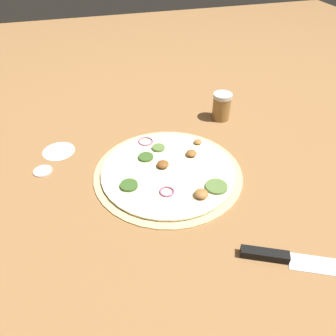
% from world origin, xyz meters
% --- Properties ---
extents(ground_plane, '(3.00, 3.00, 0.00)m').
position_xyz_m(ground_plane, '(0.00, 0.00, 0.00)').
color(ground_plane, olive).
extents(pizza, '(0.37, 0.37, 0.03)m').
position_xyz_m(pizza, '(-0.00, -0.00, 0.01)').
color(pizza, '#D6B77A').
rests_on(pizza, ground_plane).
extents(knife, '(0.14, 0.24, 0.02)m').
position_xyz_m(knife, '(-0.31, -0.14, 0.01)').
color(knife, silver).
rests_on(knife, ground_plane).
extents(spice_jar, '(0.06, 0.06, 0.08)m').
position_xyz_m(spice_jar, '(0.21, -0.23, 0.04)').
color(spice_jar, olive).
rests_on(spice_jar, ground_plane).
extents(loose_cap, '(0.05, 0.05, 0.01)m').
position_xyz_m(loose_cap, '(0.09, 0.30, 0.00)').
color(loose_cap, beige).
rests_on(loose_cap, ground_plane).
extents(flour_patch, '(0.09, 0.09, 0.00)m').
position_xyz_m(flour_patch, '(0.17, 0.26, 0.00)').
color(flour_patch, white).
rests_on(flour_patch, ground_plane).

